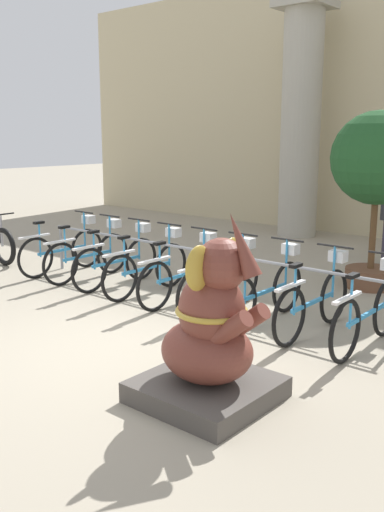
{
  "coord_description": "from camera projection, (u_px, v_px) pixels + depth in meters",
  "views": [
    {
      "loc": [
        4.54,
        -4.06,
        2.36
      ],
      "look_at": [
        0.47,
        0.73,
        1.0
      ],
      "focal_mm": 40.0,
      "sensor_mm": 36.0,
      "label": 1
    }
  ],
  "objects": [
    {
      "name": "ground_plane",
      "position": [
        118.0,
        348.0,
        6.4
      ],
      "size": [
        60.0,
        60.0,
        0.0
      ],
      "primitive_type": "plane",
      "color": "#9E937F"
    },
    {
      "name": "column_left",
      "position": [
        301.0,
        121.0,
        12.86
      ],
      "size": [
        1.11,
        1.11,
        5.16
      ],
      "color": "#ADA899",
      "rests_on": "ground_plane"
    },
    {
      "name": "bike_rack",
      "position": [
        190.0,
        256.0,
        8.1
      ],
      "size": [
        6.06,
        0.05,
        0.77
      ],
      "color": "gray",
      "rests_on": "ground_plane"
    },
    {
      "name": "bicycle_0",
      "position": [
        64.0,
        249.0,
        9.78
      ],
      "size": [
        0.48,
        1.77,
        1.01
      ],
      "color": "black",
      "rests_on": "ground_plane"
    },
    {
      "name": "bicycle_1",
      "position": [
        89.0,
        254.0,
        9.34
      ],
      "size": [
        0.48,
        1.77,
        1.01
      ],
      "color": "black",
      "rests_on": "ground_plane"
    },
    {
      "name": "bicycle_2",
      "position": [
        118.0,
        260.0,
        8.92
      ],
      "size": [
        0.48,
        1.77,
        1.01
      ],
      "color": "black",
      "rests_on": "ground_plane"
    },
    {
      "name": "bicycle_3",
      "position": [
        148.0,
        267.0,
        8.47
      ],
      "size": [
        0.48,
        1.77,
        1.01
      ],
      "color": "black",
      "rests_on": "ground_plane"
    },
    {
      "name": "bicycle_4",
      "position": [
        183.0,
        274.0,
        8.05
      ],
      "size": [
        0.48,
        1.77,
        1.01
      ],
      "color": "black",
      "rests_on": "ground_plane"
    },
    {
      "name": "bicycle_5",
      "position": [
        222.0,
        282.0,
        7.62
      ],
      "size": [
        0.48,
        1.77,
        1.01
      ],
      "color": "black",
      "rests_on": "ground_plane"
    },
    {
      "name": "bicycle_6",
      "position": [
        266.0,
        290.0,
        7.21
      ],
      "size": [
        0.48,
        1.77,
        1.01
      ],
      "color": "black",
      "rests_on": "ground_plane"
    },
    {
      "name": "bicycle_7",
      "position": [
        315.0,
        300.0,
        6.78
      ],
      "size": [
        0.48,
        1.77,
        1.01
      ],
      "color": "black",
      "rests_on": "ground_plane"
    },
    {
      "name": "bicycle_8",
      "position": [
        369.0,
        312.0,
        6.33
      ],
      "size": [
        0.48,
        1.77,
        1.01
      ],
      "color": "black",
      "rests_on": "ground_plane"
    },
    {
      "name": "elephant_statue",
      "position": [
        211.0,
        339.0,
        5.01
      ],
      "size": [
        1.11,
        1.11,
        1.76
      ],
      "color": "#4C4742",
      "rests_on": "ground_plane"
    },
    {
      "name": "potted_tree",
      "position": [
        377.0,
        166.0,
        8.51
      ],
      "size": [
        1.4,
        1.4,
        2.7
      ],
      "color": "brown",
      "rests_on": "ground_plane"
    }
  ]
}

